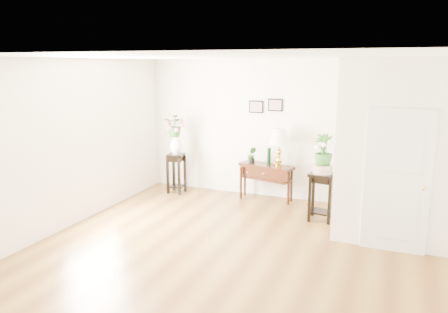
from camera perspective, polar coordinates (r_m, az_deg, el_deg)
The scene contains 20 objects.
floor at distance 6.67m, azimuth 2.10°, elevation -11.92°, with size 6.00×5.50×0.02m, color brown.
ceiling at distance 6.09m, azimuth 2.31°, elevation 12.91°, with size 6.00×5.50×0.02m, color white.
wall_back at distance 8.83m, azimuth 8.24°, elevation 3.40°, with size 6.00×0.02×2.80m, color silver.
wall_front at distance 3.85m, azimuth -11.88°, elevation -8.04°, with size 6.00×0.02×2.80m, color silver.
wall_left at distance 7.75m, azimuth -19.17°, elevation 1.66°, with size 0.02×5.50×2.80m, color silver.
partition at distance 7.63m, azimuth 21.94°, elevation 1.29°, with size 1.80×1.95×2.80m, color silver.
door at distance 6.72m, azimuth 21.65°, elevation -3.09°, with size 0.90×0.05×2.10m, color silver.
art_print_left at distance 8.93m, azimuth 4.21°, elevation 6.49°, with size 0.30×0.02×0.25m, color black.
art_print_right at distance 8.81m, azimuth 6.71°, elevation 6.70°, with size 0.30×0.02×0.25m, color black.
wall_ornament at distance 7.72m, azimuth 15.30°, elevation 6.73°, with size 0.51×0.51×0.07m, color #B96929.
console_table at distance 8.83m, azimuth 5.51°, elevation -3.38°, with size 1.10×0.37×0.74m, color black.
table_lamp at distance 8.60m, azimuth 7.21°, elevation 1.08°, with size 0.43×0.43×0.75m, color gold.
green_vase at distance 8.69m, azimuth 5.90°, elevation 0.01°, with size 0.07×0.07×0.34m, color black.
potted_plant at distance 8.80m, azimuth 3.64°, elevation 0.13°, with size 0.18×0.14×0.32m, color #26541E.
plant_stand_a at distance 9.33m, azimuth -6.24°, elevation -2.20°, with size 0.33×0.33×0.85m, color black.
porcelain_vase at distance 9.19m, azimuth -6.33°, elevation 1.72°, with size 0.24×0.24×0.41m, color white, non-canonical shape.
lily_arrangement at distance 9.13m, azimuth -6.39°, elevation 4.30°, with size 0.43×0.38×0.48m, color #26541E.
plant_stand_b at distance 7.86m, azimuth 12.58°, elevation -5.15°, with size 0.40×0.40×0.85m, color black.
ceramic_bowl at distance 7.73m, azimuth 12.75°, elevation -1.57°, with size 0.33×0.33×0.15m, color #B3A28F.
narcissus at distance 7.66m, azimuth 12.86°, elevation 0.77°, with size 0.32×0.32×0.56m, color #26541E.
Camera 1 is at (2.04, -5.74, 2.70)m, focal length 35.00 mm.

